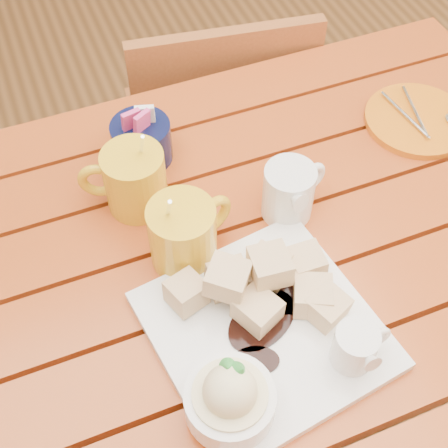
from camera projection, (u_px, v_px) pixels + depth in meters
name	position (u px, v px, depth m)	size (l,w,h in m)	color
ground	(228.00, 437.00, 1.49)	(5.00, 5.00, 0.00)	brown
table	(229.00, 302.00, 0.97)	(1.20, 0.79, 0.75)	#A23F14
dessert_plate	(261.00, 337.00, 0.78)	(0.31, 0.31, 0.11)	white
coffee_mug_left	(133.00, 179.00, 0.91)	(0.13, 0.09, 0.15)	gold
coffee_mug_right	(184.00, 233.00, 0.85)	(0.13, 0.09, 0.16)	gold
cream_pitcher	(290.00, 191.00, 0.91)	(0.11, 0.09, 0.09)	white
sugar_caddy	(142.00, 140.00, 0.99)	(0.09, 0.09, 0.10)	black
orange_saucer	(418.00, 120.00, 1.06)	(0.18, 0.18, 0.02)	orange
chair_far	(216.00, 134.00, 1.47)	(0.43, 0.43, 0.80)	brown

